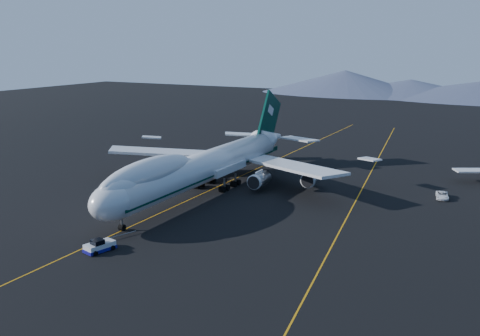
% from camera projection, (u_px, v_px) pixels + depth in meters
% --- Properties ---
extents(ground, '(500.00, 500.00, 0.00)m').
position_uv_depth(ground, '(204.00, 193.00, 113.39)').
color(ground, black).
rests_on(ground, ground).
extents(taxiway_line_main, '(0.25, 220.00, 0.01)m').
position_uv_depth(taxiway_line_main, '(204.00, 193.00, 113.39)').
color(taxiway_line_main, '#C9830B').
rests_on(taxiway_line_main, ground).
extents(taxiway_line_side, '(28.08, 198.09, 0.01)m').
position_uv_depth(taxiway_line_side, '(356.00, 200.00, 108.28)').
color(taxiway_line_side, '#C9830B').
rests_on(taxiway_line_side, ground).
extents(boeing_747, '(59.62, 72.43, 19.37)m').
position_uv_depth(boeing_747, '(204.00, 166.00, 112.09)').
color(boeing_747, silver).
rests_on(boeing_747, ground).
extents(pushback_tug, '(3.56, 5.13, 2.04)m').
position_uv_depth(pushback_tug, '(100.00, 247.00, 81.60)').
color(pushback_tug, silver).
rests_on(pushback_tug, ground).
extents(service_van, '(3.26, 5.45, 1.42)m').
position_uv_depth(service_van, '(442.00, 195.00, 108.95)').
color(service_van, white).
rests_on(service_van, ground).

